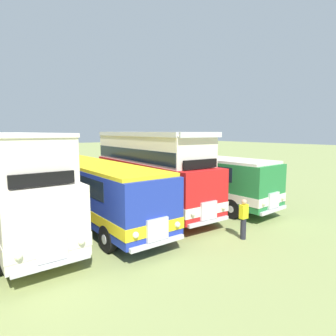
# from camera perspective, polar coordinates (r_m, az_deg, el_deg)

# --- Properties ---
(ground_plane) EXTENTS (200.00, 200.00, 0.00)m
(ground_plane) POSITION_cam_1_polar(r_m,az_deg,el_deg) (14.74, -27.45, -11.52)
(ground_plane) COLOR #8C9956
(bus_fourth_in_row) EXTENTS (2.72, 11.04, 4.49)m
(bus_fourth_in_row) POSITION_cam_1_polar(r_m,az_deg,el_deg) (14.45, -28.22, -1.82)
(bus_fourth_in_row) COLOR silver
(bus_fourth_in_row) RESTS_ON ground
(bus_fifth_in_row) EXTENTS (2.75, 11.67, 2.99)m
(bus_fifth_in_row) POSITION_cam_1_polar(r_m,az_deg,el_deg) (15.18, -14.93, -3.54)
(bus_fifth_in_row) COLOR #1E339E
(bus_fifth_in_row) RESTS_ON ground
(bus_sixth_in_row) EXTENTS (2.87, 9.88, 4.52)m
(bus_sixth_in_row) POSITION_cam_1_polar(r_m,az_deg,el_deg) (16.49, -3.58, -0.35)
(bus_sixth_in_row) COLOR red
(bus_sixth_in_row) RESTS_ON ground
(bus_seventh_in_row) EXTENTS (3.17, 11.21, 2.99)m
(bus_seventh_in_row) POSITION_cam_1_polar(r_m,az_deg,el_deg) (18.62, 5.43, -1.35)
(bus_seventh_in_row) COLOR #237538
(bus_seventh_in_row) RESTS_ON ground
(marshal_person) EXTENTS (0.36, 0.24, 1.73)m
(marshal_person) POSITION_cam_1_polar(r_m,az_deg,el_deg) (12.68, 14.81, -9.73)
(marshal_person) COLOR #23232D
(marshal_person) RESTS_ON ground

